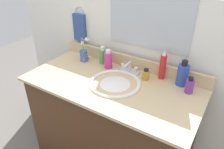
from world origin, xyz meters
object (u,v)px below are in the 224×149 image
Objects in this scene: bottle_cream_purple at (190,86)px; cup_blue_plastic at (84,54)px; bottle_soap_pink at (108,60)px; hand_towel at (80,27)px; bottle_oil_amber at (146,75)px; bottle_shampoo_blue at (183,74)px; faucet at (129,68)px; bottle_toner_green at (103,56)px; bottle_spray_red at (163,66)px.

cup_blue_plastic is (-0.83, 0.00, 0.01)m from bottle_cream_purple.
hand_towel is at bearing 161.63° from bottle_soap_pink.
bottle_shampoo_blue is at bearing 15.69° from bottle_oil_amber.
cup_blue_plastic is at bearing 179.90° from bottle_oil_amber.
faucet is at bearing -175.16° from bottle_shampoo_blue.
bottle_cream_purple is at bearing -0.50° from bottle_oil_amber.
hand_towel is 0.99m from bottle_cream_purple.
bottle_oil_amber is at bearing -0.10° from cup_blue_plastic.
bottle_soap_pink is at bearing -28.56° from bottle_toner_green.
faucet is at bearing -10.25° from hand_towel.
hand_towel is 2.00× the size of bottle_cream_purple.
bottle_shampoo_blue reaches higher than faucet.
hand_towel is at bearing 169.30° from bottle_oil_amber.
bottle_soap_pink is (-0.16, -0.02, 0.04)m from faucet.
cup_blue_plastic is at bearing -43.89° from hand_towel.
bottle_cream_purple is at bearing -4.50° from faucet.
bottle_soap_pink is (-0.54, -0.06, -0.01)m from bottle_shampoo_blue.
cup_blue_plastic reaches higher than bottle_toner_green.
hand_towel is 0.24m from cup_blue_plastic.
faucet is 0.90× the size of bottle_shampoo_blue.
bottle_shampoo_blue is at bearing 1.16° from bottle_toner_green.
bottle_oil_amber is at bearing -164.31° from bottle_shampoo_blue.
faucet is 0.39m from cup_blue_plastic.
cup_blue_plastic is at bearing -175.30° from bottle_shampoo_blue.
cup_blue_plastic reaches higher than bottle_soap_pink.
hand_towel reaches higher than bottle_toner_green.
cup_blue_plastic is at bearing -161.05° from bottle_toner_green.
bottle_oil_amber is at bearing -1.40° from bottle_soap_pink.
bottle_shampoo_blue is 1.29× the size of bottle_toner_green.
bottle_oil_amber is 0.24m from bottle_shampoo_blue.
bottle_oil_amber is (0.15, -0.03, 0.01)m from faucet.
bottle_shampoo_blue is at bearing 135.17° from bottle_cream_purple.
bottle_oil_amber is 0.29m from bottle_cream_purple.
faucet is 1.10× the size of bottle_soap_pink.
bottle_cream_purple is (0.29, -0.00, 0.01)m from bottle_oil_amber.
bottle_shampoo_blue is at bearing 4.70° from cup_blue_plastic.
bottle_spray_red is at bearing 9.20° from bottle_soap_pink.
bottle_toner_green is 0.70× the size of cup_blue_plastic.
bottle_toner_green is at bearing -177.53° from bottle_spray_red.
hand_towel is at bearing 172.37° from bottle_cream_purple.
hand_towel is at bearing 169.75° from faucet.
hand_towel is 0.56m from faucet.
bottle_spray_red is 1.92× the size of bottle_cream_purple.
bottle_cream_purple is at bearing -0.25° from cup_blue_plastic.
bottle_spray_red is (0.48, 0.02, 0.04)m from bottle_toner_green.
bottle_oil_amber is 0.31m from bottle_soap_pink.
bottle_shampoo_blue is 0.77m from cup_blue_plastic.
bottle_shampoo_blue reaches higher than bottle_cream_purple.
bottle_spray_red reaches higher than bottle_cream_purple.
cup_blue_plastic is (-0.62, -0.07, -0.04)m from bottle_spray_red.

